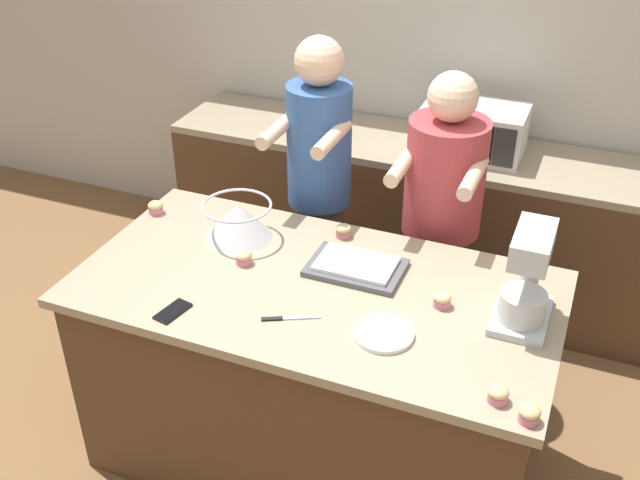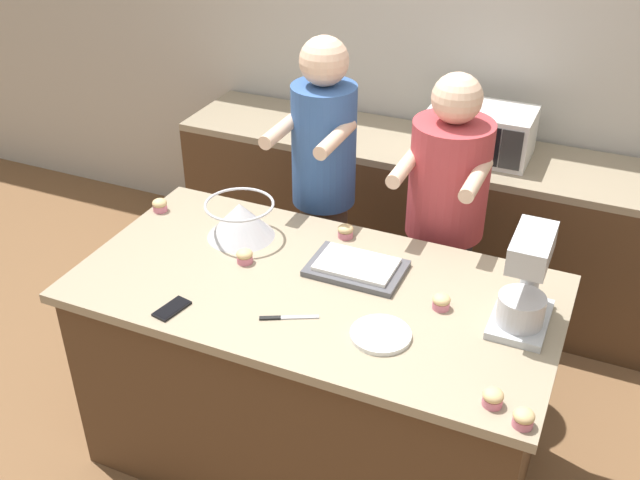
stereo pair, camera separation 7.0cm
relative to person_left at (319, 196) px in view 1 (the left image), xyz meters
The scene contains 19 objects.
ground_plane 1.21m from the person_left, 68.71° to the right, with size 16.00×16.00×0.00m, color brown.
back_wall 1.21m from the person_left, 75.07° to the left, with size 10.00×0.06×2.70m.
island_counter 0.91m from the person_left, 68.71° to the right, with size 1.90×0.98×0.94m.
back_counter 0.91m from the person_left, 68.53° to the left, with size 2.80×0.60×0.92m.
person_left is the anchor object (origin of this frame).
person_right 0.61m from the person_left, ahead, with size 0.37×0.52×1.60m.
stand_mixer 1.27m from the person_left, 31.62° to the right, with size 0.20×0.30×0.38m.
mixing_bowl 0.57m from the person_left, 106.29° to the right, with size 0.30×0.30×0.16m.
baking_tray 0.71m from the person_left, 55.55° to the right, with size 0.38×0.26×0.04m.
microwave_oven 0.95m from the person_left, 51.61° to the left, with size 0.53×0.34×0.26m.
cell_phone 1.12m from the person_left, 96.90° to the right, with size 0.10×0.15×0.01m.
small_plate 1.14m from the person_left, 55.97° to the right, with size 0.22×0.22×0.02m.
knife 1.02m from the person_left, 74.29° to the right, with size 0.20×0.11×0.01m.
cupcake_0 1.05m from the person_left, 41.35° to the right, with size 0.07×0.07×0.06m.
cupcake_1 1.55m from the person_left, 46.12° to the right, with size 0.07×0.07×0.06m.
cupcake_2 0.78m from the person_left, 140.90° to the right, with size 0.07×0.07×0.06m.
cupcake_3 0.45m from the person_left, 53.95° to the right, with size 0.07×0.07×0.06m.
cupcake_4 0.72m from the person_left, 93.24° to the right, with size 0.07×0.07×0.06m.
cupcake_5 1.66m from the person_left, 44.70° to the right, with size 0.07×0.07×0.06m.
Camera 1 is at (0.93, -2.22, 2.63)m, focal length 42.00 mm.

